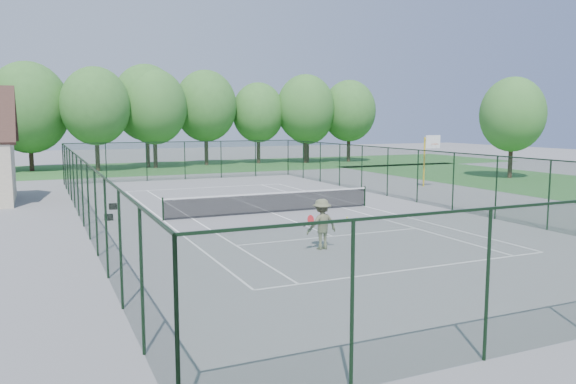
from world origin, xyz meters
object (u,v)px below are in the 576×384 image
object	(u,v)px
tennis_net	(272,202)
tennis_player	(322,224)
basketball_goal	(429,151)
sports_bag_a	(109,217)

from	to	relation	value
tennis_net	tennis_player	xyz separation A→B (m)	(-1.45, -8.21, 0.35)
tennis_player	basketball_goal	bearing A→B (deg)	41.60
tennis_net	basketball_goal	size ratio (longest dim) A/B	3.04
tennis_player	tennis_net	bearing A→B (deg)	80.00
basketball_goal	sports_bag_a	size ratio (longest dim) A/B	9.75
tennis_player	sports_bag_a	bearing A→B (deg)	124.28
basketball_goal	tennis_net	bearing A→B (deg)	-157.96
tennis_net	basketball_goal	bearing A→B (deg)	22.04
basketball_goal	sports_bag_a	distance (m)	22.76
tennis_net	tennis_player	distance (m)	8.34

